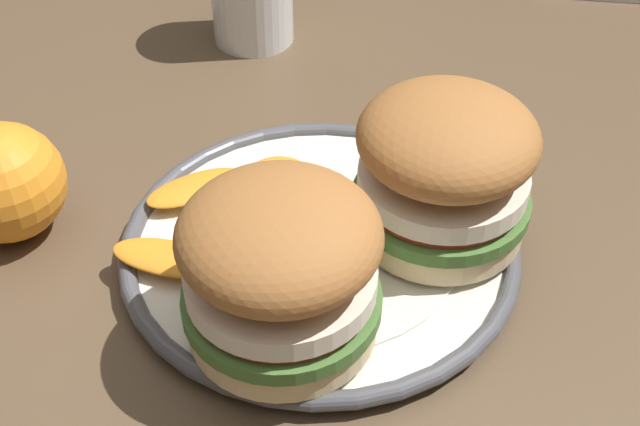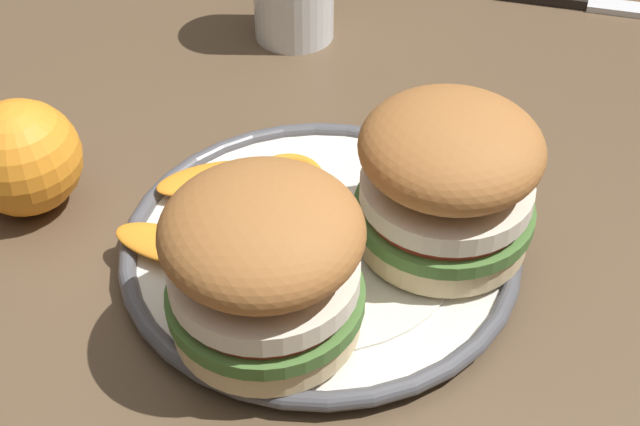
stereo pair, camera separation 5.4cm
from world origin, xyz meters
TOP-DOWN VIEW (x-y plane):
  - dining_table at (0.00, 0.00)m, footprint 1.11×0.81m
  - dinner_plate at (-0.04, 0.03)m, footprint 0.27×0.27m
  - sandwich_half_left at (-0.03, -0.04)m, footprint 0.16×0.16m
  - sandwich_half_right at (-0.12, 0.05)m, footprint 0.16×0.16m
  - orange_peel_curled at (0.01, 0.07)m, footprint 0.07×0.07m
  - orange_peel_strip_long at (-0.00, 0.12)m, footprint 0.06×0.08m
  - orange_peel_strip_short at (-0.07, 0.13)m, footprint 0.05×0.08m
  - whole_orange at (-0.02, 0.25)m, footprint 0.08×0.08m
  - table_knife at (0.34, -0.17)m, footprint 0.04×0.22m

SIDE VIEW (x-z plane):
  - dining_table at x=0.00m, z-range 0.26..1.03m
  - table_knife at x=0.34m, z-range 0.77..0.78m
  - dinner_plate at x=-0.04m, z-range 0.77..0.79m
  - orange_peel_strip_short at x=-0.07m, z-range 0.79..0.80m
  - orange_peel_strip_long at x=0.00m, z-range 0.79..0.80m
  - orange_peel_curled at x=0.01m, z-range 0.79..0.80m
  - whole_orange at x=-0.02m, z-range 0.77..0.86m
  - sandwich_half_left at x=-0.03m, z-range 0.79..0.89m
  - sandwich_half_right at x=-0.12m, z-range 0.79..0.89m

